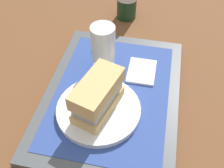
# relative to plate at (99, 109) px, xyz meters

# --- Properties ---
(ground_plane) EXTENTS (3.00, 3.00, 0.00)m
(ground_plane) POSITION_rel_plate_xyz_m (0.06, -0.02, -0.03)
(ground_plane) COLOR brown
(tray) EXTENTS (0.44, 0.32, 0.02)m
(tray) POSITION_rel_plate_xyz_m (0.06, -0.02, -0.02)
(tray) COLOR #4C5156
(tray) RESTS_ON ground_plane
(placemat) EXTENTS (0.38, 0.27, 0.00)m
(placemat) POSITION_rel_plate_xyz_m (0.06, -0.02, -0.01)
(placemat) COLOR #2D4793
(placemat) RESTS_ON tray
(plate) EXTENTS (0.19, 0.19, 0.01)m
(plate) POSITION_rel_plate_xyz_m (0.00, 0.00, 0.00)
(plate) COLOR white
(plate) RESTS_ON placemat
(sandwich) EXTENTS (0.14, 0.10, 0.08)m
(sandwich) POSITION_rel_plate_xyz_m (0.00, -0.00, 0.05)
(sandwich) COLOR tan
(sandwich) RESTS_ON plate
(beer_glass) EXTENTS (0.06, 0.06, 0.12)m
(beer_glass) POSITION_rel_plate_xyz_m (0.15, 0.02, 0.06)
(beer_glass) COLOR silver
(beer_glass) RESTS_ON placemat
(napkin_folded) EXTENTS (0.09, 0.07, 0.01)m
(napkin_folded) POSITION_rel_plate_xyz_m (0.15, -0.08, -0.00)
(napkin_folded) COLOR white
(napkin_folded) RESTS_ON placemat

